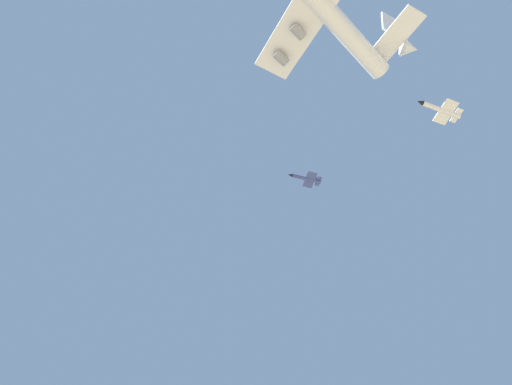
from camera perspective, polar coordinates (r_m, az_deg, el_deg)
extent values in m
cone|color=white|center=(159.16, 18.71, 16.69)|extent=(7.57, 7.63, 5.76)
cylinder|color=gray|center=(155.66, 3.11, 16.48)|extent=(5.34, 3.61, 3.00)
cylinder|color=gray|center=(150.16, 5.22, 19.43)|extent=(5.34, 3.61, 3.00)
cube|color=white|center=(163.14, 16.66, 19.30)|extent=(8.83, 6.73, 10.14)
cube|color=white|center=(156.82, 16.81, 17.93)|extent=(15.17, 22.18, 7.09)
cylinder|color=silver|center=(152.16, 22.16, 9.53)|extent=(11.87, 8.06, 1.50)
cone|color=black|center=(148.68, 19.83, 10.59)|extent=(2.49, 2.32, 1.50)
cube|color=silver|center=(152.73, 22.64, 9.29)|extent=(7.93, 9.12, 0.24)
cube|color=silver|center=(156.52, 23.56, 9.09)|extent=(2.15, 1.42, 2.60)
cube|color=silver|center=(155.06, 23.77, 8.81)|extent=(4.21, 5.14, 0.20)
cylinder|color=#38478C|center=(200.88, 6.33, 1.71)|extent=(11.37, 8.90, 1.50)
cone|color=black|center=(199.13, 4.30, 2.20)|extent=(2.50, 2.39, 1.50)
cube|color=#38478C|center=(201.10, 6.74, 1.58)|extent=(8.28, 9.05, 0.24)
cube|color=#38478C|center=(203.95, 7.74, 1.66)|extent=(2.05, 1.58, 2.60)
cube|color=#38478C|center=(202.50, 7.79, 1.39)|extent=(4.45, 5.05, 0.20)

